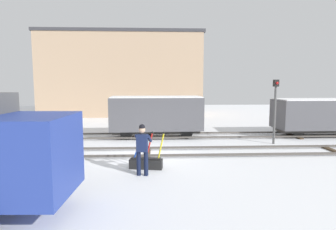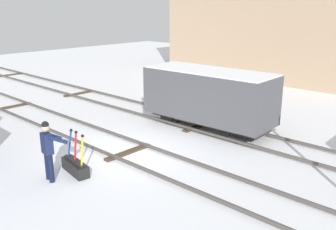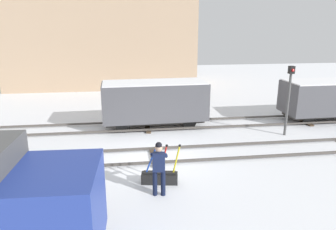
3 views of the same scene
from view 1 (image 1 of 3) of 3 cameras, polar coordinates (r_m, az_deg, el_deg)
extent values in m
plane|color=white|center=(12.71, -4.23, -8.09)|extent=(60.00, 60.00, 0.00)
cube|color=#4C4742|center=(11.98, -4.33, -8.34)|extent=(44.00, 0.07, 0.10)
cube|color=#4C4742|center=(13.38, -4.15, -6.78)|extent=(44.00, 0.07, 0.10)
cube|color=#423323|center=(12.70, -4.23, -7.91)|extent=(0.24, 1.94, 0.08)
cube|color=#423323|center=(15.24, 31.27, -6.42)|extent=(0.24, 1.94, 0.08)
cube|color=#4C4742|center=(15.85, -3.91, -4.70)|extent=(44.00, 0.07, 0.10)
cube|color=#4C4742|center=(17.26, -3.80, -3.79)|extent=(44.00, 0.07, 0.10)
cube|color=#423323|center=(16.57, -3.85, -4.53)|extent=(0.24, 1.94, 0.08)
cube|color=#423323|center=(18.59, 24.47, -3.90)|extent=(0.24, 1.94, 0.08)
cube|color=black|center=(10.61, -4.56, -10.01)|extent=(1.28, 0.55, 0.36)
cube|color=black|center=(10.55, -4.57, -8.92)|extent=(1.13, 0.37, 0.06)
cylinder|color=#1E47B7|center=(10.50, -6.11, -6.42)|extent=(0.42, 0.12, 1.00)
sphere|color=black|center=(10.36, -5.15, -3.80)|extent=(0.09, 0.09, 0.09)
cylinder|color=red|center=(10.42, -3.91, -6.40)|extent=(0.31, 0.10, 1.03)
sphere|color=black|center=(10.29, -3.24, -3.65)|extent=(0.09, 0.09, 0.09)
cylinder|color=yellow|center=(10.34, -1.45, -6.46)|extent=(0.28, 0.10, 1.04)
sphere|color=black|center=(10.23, -0.85, -3.67)|extent=(0.09, 0.09, 0.09)
cylinder|color=#111831|center=(9.82, -6.07, -9.90)|extent=(0.15, 0.15, 0.85)
cylinder|color=#111831|center=(9.76, -4.56, -9.97)|extent=(0.15, 0.15, 0.85)
cube|color=#192347|center=(9.61, -5.36, -5.77)|extent=(0.41, 0.30, 0.60)
sphere|color=tan|center=(9.53, -5.39, -3.08)|extent=(0.23, 0.23, 0.23)
sphere|color=black|center=(9.51, -5.39, -2.51)|extent=(0.21, 0.21, 0.21)
cylinder|color=#192347|center=(9.87, -6.27, -4.77)|extent=(0.20, 0.56, 0.37)
cylinder|color=#192347|center=(9.79, -3.85, -4.88)|extent=(0.20, 0.56, 0.36)
cube|color=navy|center=(7.33, -26.63, -7.48)|extent=(1.98, 2.18, 1.90)
cube|color=black|center=(6.91, -20.02, -5.18)|extent=(0.11, 1.79, 0.76)
cylinder|color=black|center=(8.89, -27.27, -12.17)|extent=(0.91, 0.29, 0.90)
cylinder|color=#4C4C4C|center=(15.65, 21.15, -0.09)|extent=(0.12, 0.12, 3.05)
cube|color=black|center=(15.56, 21.40, 6.15)|extent=(0.24, 0.24, 0.36)
sphere|color=red|center=(15.45, 21.60, 6.15)|extent=(0.14, 0.14, 0.14)
cube|color=tan|center=(29.30, -9.27, 7.94)|extent=(15.82, 5.72, 8.03)
cube|color=#38383D|center=(29.72, -9.42, 15.99)|extent=(16.13, 5.84, 0.30)
cube|color=#2D2B28|center=(16.50, -2.42, -3.30)|extent=(5.13, 1.37, 0.20)
cube|color=#4C4C51|center=(16.36, -2.43, 0.33)|extent=(5.43, 2.17, 1.90)
cube|color=white|center=(16.28, -2.45, 3.77)|extent=(5.32, 2.09, 0.06)
cylinder|color=black|center=(16.00, -8.60, -3.85)|extent=(0.70, 0.12, 0.70)
cylinder|color=black|center=(17.08, -8.35, -3.20)|extent=(0.70, 0.12, 0.70)
cylinder|color=black|center=(16.13, 3.87, -3.71)|extent=(0.70, 0.12, 0.70)
cylinder|color=black|center=(17.20, 3.33, -3.08)|extent=(0.70, 0.12, 0.70)
cube|color=#2D2B28|center=(19.51, 29.70, -2.63)|extent=(5.88, 1.39, 0.20)
cube|color=#4C4C51|center=(19.40, 29.86, 0.18)|extent=(6.20, 2.25, 1.73)
cube|color=white|center=(19.33, 30.00, 2.82)|extent=(6.07, 2.16, 0.06)
cylinder|color=black|center=(17.99, 25.37, -3.27)|extent=(0.70, 0.11, 0.70)
cylinder|color=black|center=(19.01, 23.66, -2.70)|extent=(0.70, 0.11, 0.70)
ellipsoid|color=#333338|center=(28.01, -7.77, 17.04)|extent=(0.23, 0.28, 0.11)
sphere|color=#333338|center=(27.93, -7.67, 17.16)|extent=(0.07, 0.07, 0.07)
camera|label=2|loc=(9.98, 60.96, 13.10)|focal=39.48mm
camera|label=3|loc=(2.54, -81.13, 56.41)|focal=33.41mm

